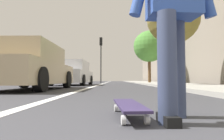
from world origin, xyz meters
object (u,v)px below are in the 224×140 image
(skateboard, at_px, (129,106))
(parked_car_mid, at_px, (73,74))
(skater_person, at_px, (173,3))
(parked_car_near, at_px, (30,68))
(street_tree_mid, at_px, (173,18))
(street_tree_far, at_px, (149,47))
(traffic_light, at_px, (101,52))

(skateboard, height_order, parked_car_mid, parked_car_mid)
(skater_person, distance_m, parked_car_near, 5.88)
(skateboard, xyz_separation_m, street_tree_mid, (8.41, -2.90, 3.45))
(street_tree_far, bearing_deg, skater_person, 170.77)
(skater_person, bearing_deg, street_tree_far, -9.23)
(street_tree_mid, bearing_deg, parked_car_mid, 71.33)
(skateboard, bearing_deg, traffic_light, 4.98)
(traffic_light, relative_size, street_tree_far, 0.99)
(skateboard, height_order, parked_car_near, parked_car_near)
(skater_person, bearing_deg, skateboard, 66.60)
(parked_car_near, bearing_deg, parked_car_mid, -1.93)
(street_tree_mid, bearing_deg, street_tree_far, 0.00)
(parked_car_near, height_order, street_tree_far, street_tree_far)
(street_tree_mid, height_order, street_tree_far, street_tree_mid)
(skater_person, distance_m, street_tree_mid, 9.30)
(parked_car_near, distance_m, traffic_light, 13.57)
(skater_person, distance_m, traffic_light, 18.39)
(skater_person, height_order, traffic_light, traffic_light)
(skateboard, relative_size, street_tree_far, 0.18)
(traffic_light, bearing_deg, street_tree_mid, -154.99)
(skater_person, distance_m, parked_car_mid, 10.92)
(parked_car_near, relative_size, street_tree_mid, 0.91)
(skateboard, distance_m, parked_car_mid, 10.69)
(parked_car_mid, relative_size, traffic_light, 0.99)
(skater_person, bearing_deg, traffic_light, 6.02)
(skater_person, height_order, street_tree_far, street_tree_far)
(skateboard, bearing_deg, street_tree_mid, -19.06)
(skateboard, height_order, street_tree_far, street_tree_far)
(parked_car_near, distance_m, street_tree_mid, 7.45)
(parked_car_mid, bearing_deg, traffic_light, -8.69)
(street_tree_mid, relative_size, street_tree_far, 1.05)
(skater_person, relative_size, parked_car_mid, 0.36)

